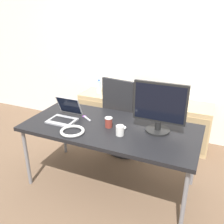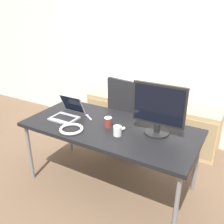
% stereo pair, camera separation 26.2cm
% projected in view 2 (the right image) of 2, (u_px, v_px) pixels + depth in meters
% --- Properties ---
extents(ground_plane, '(14.00, 14.00, 0.00)m').
position_uv_depth(ground_plane, '(110.00, 183.00, 2.94)').
color(ground_plane, brown).
extents(wall_back, '(10.00, 0.05, 2.60)m').
position_uv_depth(wall_back, '(161.00, 53.00, 3.60)').
color(wall_back, white).
rests_on(wall_back, ground_plane).
extents(desk, '(1.85, 0.87, 0.75)m').
position_uv_depth(desk, '(110.00, 130.00, 2.66)').
color(desk, black).
rests_on(desk, ground_plane).
extents(office_chair, '(0.56, 0.59, 1.10)m').
position_uv_depth(office_chair, '(130.00, 125.00, 3.41)').
color(office_chair, '#232326').
rests_on(office_chair, ground_plane).
extents(cabinet_left, '(0.52, 0.47, 0.65)m').
position_uv_depth(cabinet_left, '(109.00, 111.00, 4.11)').
color(cabinet_left, tan).
rests_on(cabinet_left, ground_plane).
extents(cabinet_right, '(0.52, 0.47, 0.65)m').
position_uv_depth(cabinet_right, '(200.00, 132.00, 3.44)').
color(cabinet_right, tan).
rests_on(cabinet_right, ground_plane).
extents(water_bottle, '(0.08, 0.08, 0.22)m').
position_uv_depth(water_bottle, '(108.00, 86.00, 3.94)').
color(water_bottle, silver).
rests_on(water_bottle, cabinet_left).
extents(laptop_center, '(0.30, 0.32, 0.24)m').
position_uv_depth(laptop_center, '(67.00, 113.00, 2.84)').
color(laptop_center, '#ADADB2').
rests_on(laptop_center, desk).
extents(monitor, '(0.53, 0.25, 0.51)m').
position_uv_depth(monitor, '(158.00, 110.00, 2.40)').
color(monitor, black).
rests_on(monitor, desk).
extents(mouse, '(0.04, 0.06, 0.03)m').
position_uv_depth(mouse, '(123.00, 128.00, 2.57)').
color(mouse, silver).
rests_on(mouse, desk).
extents(coffee_cup_white, '(0.08, 0.08, 0.10)m').
position_uv_depth(coffee_cup_white, '(117.00, 131.00, 2.45)').
color(coffee_cup_white, white).
rests_on(coffee_cup_white, desk).
extents(coffee_cup_brown, '(0.08, 0.08, 0.11)m').
position_uv_depth(coffee_cup_brown, '(108.00, 122.00, 2.61)').
color(coffee_cup_brown, maroon).
rests_on(coffee_cup_brown, desk).
extents(cable_coil, '(0.25, 0.25, 0.03)m').
position_uv_depth(cable_coil, '(71.00, 129.00, 2.56)').
color(cable_coil, white).
rests_on(cable_coil, desk).
extents(scissors, '(0.15, 0.12, 0.01)m').
position_uv_depth(scissors, '(88.00, 117.00, 2.86)').
color(scissors, '#B2B2B7').
rests_on(scissors, desk).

